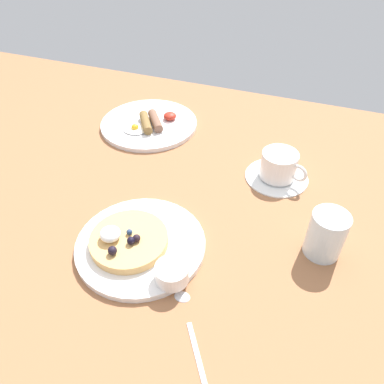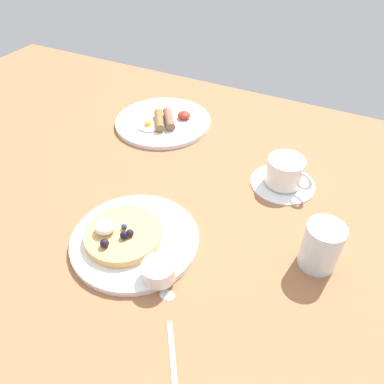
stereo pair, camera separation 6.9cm
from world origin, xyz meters
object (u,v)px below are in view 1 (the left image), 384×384
Objects in this scene: pancake_plate at (141,244)px; coffee_saucer at (276,177)px; syrup_ramekin at (172,273)px; coffee_cup at (279,165)px; teaspoon at (187,316)px; water_glass at (326,234)px; breakfast_plate at (149,124)px.

pancake_plate is 1.69× the size of coffee_saucer.
coffee_cup is (0.12, 0.36, 0.01)m from syrup_ramekin.
teaspoon is 0.30m from water_glass.
pancake_plate is 0.18m from teaspoon.
breakfast_plate is at bearing 149.09° from water_glass.
syrup_ramekin is 0.43× the size of teaspoon.
syrup_ramekin reaches higher than teaspoon.
water_glass is (0.12, -0.20, 0.01)m from coffee_cup.
water_glass is at bearing 48.99° from teaspoon.
coffee_saucer is (0.21, 0.31, -0.00)m from pancake_plate.
coffee_saucer is 1.34× the size of coffee_cup.
teaspoon is (0.05, -0.05, -0.03)m from syrup_ramekin.
teaspoon is (-0.07, -0.42, -0.00)m from coffee_saucer.
breakfast_plate is (-0.18, 0.42, -0.00)m from pancake_plate.
coffee_cup is (0.00, -0.00, 0.04)m from coffee_saucer.
water_glass is (0.19, 0.22, 0.05)m from teaspoon.
coffee_cup is (0.21, 0.31, 0.03)m from pancake_plate.
teaspoon is at bearing -47.24° from syrup_ramekin.
syrup_ramekin is 0.08m from teaspoon.
syrup_ramekin is 0.63× the size of water_glass.
syrup_ramekin is 0.55m from breakfast_plate.
coffee_saucer is at bearing 80.50° from teaspoon.
breakfast_plate is 1.98× the size of teaspoon.
teaspoon is (-0.07, -0.42, -0.04)m from coffee_cup.
coffee_cup reaches higher than coffee_saucer.
breakfast_plate is 1.83× the size of coffee_saucer.
syrup_ramekin is 0.54× the size of coffee_cup.
syrup_ramekin is 0.30m from water_glass.
teaspoon is at bearing -58.85° from breakfast_plate.
coffee_saucer is 1.57× the size of water_glass.
breakfast_plate is at bearing 164.19° from coffee_saucer.
breakfast_plate is 2.46× the size of coffee_cup.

